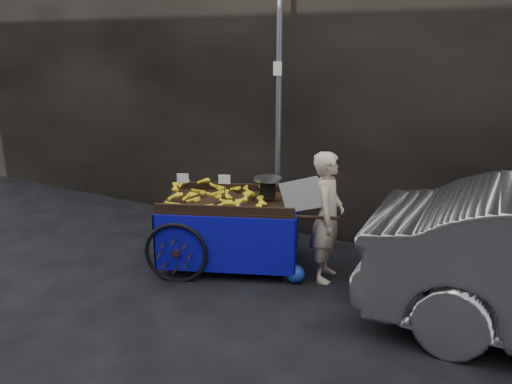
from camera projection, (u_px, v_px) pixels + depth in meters
The scene contains 6 objects.
ground at pixel (211, 266), 6.35m from camera, with size 80.00×80.00×0.00m, color black.
building_wall at pixel (322, 58), 7.64m from camera, with size 13.50×2.00×5.00m.
street_pole at pixel (279, 98), 6.73m from camera, with size 0.12×0.10×4.00m.
banana_cart at pixel (226, 207), 6.20m from camera, with size 2.48×1.79×1.23m.
vendor at pixel (327, 217), 5.80m from camera, with size 0.80×0.63×1.55m.
plastic_bag at pixel (294, 274), 5.87m from camera, with size 0.25×0.20×0.23m, color #1637A9.
Camera 1 is at (3.30, -4.83, 2.71)m, focal length 35.00 mm.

